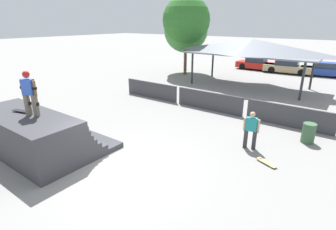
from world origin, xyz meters
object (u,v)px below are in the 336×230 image
object	(u,v)px
parked_car_red	(257,64)
bystander_walking	(251,128)
parked_car_blue	(325,70)
skateboard_on_deck	(23,111)
skater_on_deck	(29,90)
skateboard_on_ground	(266,162)
tree_far_back	(186,30)
parked_car_tan	(288,67)
tree_beside_pavilion	(186,20)
trash_bin	(308,133)

from	to	relation	value
parked_car_red	bystander_walking	bearing A→B (deg)	-70.31
parked_car_blue	skateboard_on_deck	bearing A→B (deg)	-114.56
bystander_walking	parked_car_blue	bearing A→B (deg)	-101.88
skater_on_deck	skateboard_on_ground	distance (m)	8.83
skateboard_on_deck	tree_far_back	bearing A→B (deg)	88.61
parked_car_tan	parked_car_blue	xyz separation A→B (m)	(3.15, 0.53, -0.00)
skateboard_on_ground	parked_car_tan	bearing A→B (deg)	-55.65
tree_beside_pavilion	trash_bin	world-z (taller)	tree_beside_pavilion
tree_far_back	parked_car_tan	world-z (taller)	tree_far_back
skateboard_on_ground	tree_far_back	world-z (taller)	tree_far_back
tree_beside_pavilion	tree_far_back	world-z (taller)	tree_beside_pavilion
skateboard_on_deck	parked_car_tan	xyz separation A→B (m)	(4.05, 23.48, -1.07)
trash_bin	parked_car_red	bearing A→B (deg)	115.37
trash_bin	parked_car_tan	distance (m)	16.75
tree_beside_pavilion	parked_car_blue	bearing A→B (deg)	32.62
parked_car_red	tree_far_back	bearing A→B (deg)	-129.39
tree_beside_pavilion	trash_bin	distance (m)	16.35
tree_far_back	trash_bin	distance (m)	17.01
tree_beside_pavilion	parked_car_tan	bearing A→B (deg)	39.69
parked_car_tan	parked_car_blue	world-z (taller)	same
tree_beside_pavilion	parked_car_tan	xyz separation A→B (m)	(7.79, 6.46, -4.34)
skateboard_on_deck	bystander_walking	xyz separation A→B (m)	(6.89, 5.39, -0.80)
skateboard_on_deck	parked_car_blue	bearing A→B (deg)	58.47
skater_on_deck	parked_car_blue	world-z (taller)	skater_on_deck
skateboard_on_deck	parked_car_blue	distance (m)	25.09
tree_beside_pavilion	parked_car_red	distance (m)	9.27
parked_car_blue	skateboard_on_ground	bearing A→B (deg)	-96.01
skateboard_on_deck	parked_car_tan	distance (m)	23.85
bystander_walking	tree_far_back	bearing A→B (deg)	-59.03
skater_on_deck	tree_far_back	size ratio (longest dim) A/B	0.27
tree_far_back	trash_bin	world-z (taller)	tree_far_back
tree_beside_pavilion	tree_far_back	distance (m)	1.32
tree_far_back	parked_car_tan	distance (m)	10.63
skater_on_deck	trash_bin	bearing A→B (deg)	22.06
parked_car_red	skateboard_on_ground	bearing A→B (deg)	-68.54
parked_car_tan	skateboard_on_ground	bearing A→B (deg)	-82.79
trash_bin	parked_car_tan	bearing A→B (deg)	106.03
skateboard_on_deck	tree_far_back	distance (m)	18.47
skateboard_on_deck	bystander_walking	world-z (taller)	skateboard_on_deck
bystander_walking	trash_bin	world-z (taller)	bystander_walking
skater_on_deck	trash_bin	xyz separation A→B (m)	(8.03, 7.31, -2.12)
parked_car_blue	bystander_walking	bearing A→B (deg)	-98.82
skater_on_deck	trash_bin	world-z (taller)	skater_on_deck
skateboard_on_ground	parked_car_red	world-z (taller)	parked_car_red
skater_on_deck	tree_beside_pavilion	bearing A→B (deg)	84.23
skater_on_deck	parked_car_blue	xyz separation A→B (m)	(6.55, 23.95, -1.95)
bystander_walking	tree_far_back	size ratio (longest dim) A/B	0.25
skater_on_deck	skateboard_on_ground	xyz separation A→B (m)	(7.19, 4.48, -2.49)
tree_far_back	tree_beside_pavilion	bearing A→B (deg)	-56.55
tree_beside_pavilion	parked_car_tan	world-z (taller)	tree_beside_pavilion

